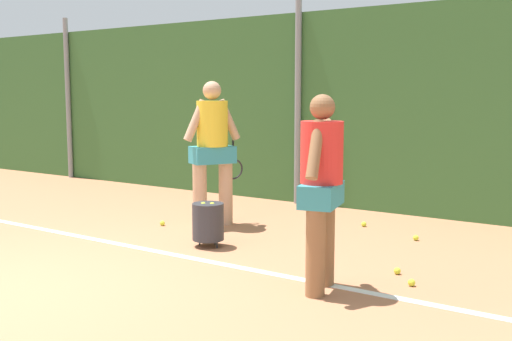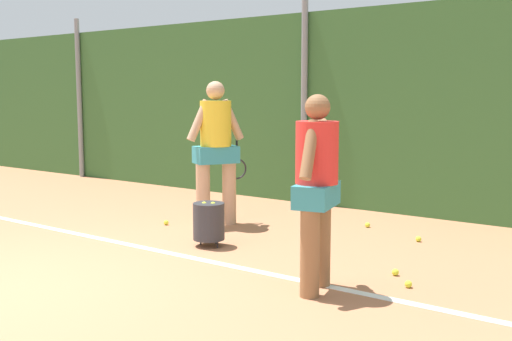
{
  "view_description": "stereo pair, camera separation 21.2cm",
  "coord_description": "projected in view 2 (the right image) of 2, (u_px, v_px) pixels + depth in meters",
  "views": [
    {
      "loc": [
        4.77,
        -2.88,
        1.73
      ],
      "look_at": [
        1.12,
        2.56,
        0.9
      ],
      "focal_mm": 42.6,
      "sensor_mm": 36.0,
      "label": 1
    },
    {
      "loc": [
        4.95,
        -2.76,
        1.73
      ],
      "look_at": [
        1.12,
        2.56,
        0.9
      ],
      "focal_mm": 42.6,
      "sensor_mm": 36.0,
      "label": 2
    }
  ],
  "objects": [
    {
      "name": "ground_plane",
      "position": [
        123.0,
        254.0,
        6.62
      ],
      "size": [
        29.08,
        29.08,
        0.0
      ],
      "primitive_type": "plane",
      "color": "#B2704C"
    },
    {
      "name": "fence_post_left",
      "position": [
        79.0,
        99.0,
        12.61
      ],
      "size": [
        0.1,
        0.1,
        3.26
      ],
      "primitive_type": "cylinder",
      "color": "gray",
      "rests_on": "ground_plane"
    },
    {
      "name": "fence_post_center",
      "position": [
        304.0,
        100.0,
        9.45
      ],
      "size": [
        0.1,
        0.1,
        3.26
      ],
      "primitive_type": "cylinder",
      "color": "gray",
      "rests_on": "ground_plane"
    },
    {
      "name": "tennis_ball_0",
      "position": [
        166.0,
        223.0,
        8.06
      ],
      "size": [
        0.07,
        0.07,
        0.07
      ],
      "primitive_type": "sphere",
      "color": "#CCDB33",
      "rests_on": "ground_plane"
    },
    {
      "name": "court_baseline_paint",
      "position": [
        144.0,
        248.0,
        6.86
      ],
      "size": [
        13.81,
        0.1,
        0.01
      ],
      "primitive_type": "cube",
      "color": "white",
      "rests_on": "ground_plane"
    },
    {
      "name": "tennis_ball_5",
      "position": [
        395.0,
        272.0,
        5.81
      ],
      "size": [
        0.07,
        0.07,
        0.07
      ],
      "primitive_type": "sphere",
      "color": "#CCDB33",
      "rests_on": "ground_plane"
    },
    {
      "name": "tennis_ball_4",
      "position": [
        418.0,
        239.0,
        7.14
      ],
      "size": [
        0.07,
        0.07,
        0.07
      ],
      "primitive_type": "sphere",
      "color": "#CCDB33",
      "rests_on": "ground_plane"
    },
    {
      "name": "tennis_ball_6",
      "position": [
        368.0,
        225.0,
        7.91
      ],
      "size": [
        0.07,
        0.07,
        0.07
      ],
      "primitive_type": "sphere",
      "color": "#CCDB33",
      "rests_on": "ground_plane"
    },
    {
      "name": "hedge_fence_backdrop",
      "position": [
        310.0,
        109.0,
        9.61
      ],
      "size": [
        18.9,
        0.25,
        2.98
      ],
      "primitive_type": "cube",
      "color": "#386633",
      "rests_on": "ground_plane"
    },
    {
      "name": "player_foreground_near",
      "position": [
        317.0,
        182.0,
        5.25
      ],
      "size": [
        0.4,
        0.71,
        1.73
      ],
      "rotation": [
        0.0,
        0.0,
        4.94
      ],
      "color": "#8C603D",
      "rests_on": "ground_plane"
    },
    {
      "name": "tennis_ball_2",
      "position": [
        314.0,
        239.0,
        7.14
      ],
      "size": [
        0.07,
        0.07,
        0.07
      ],
      "primitive_type": "sphere",
      "color": "#CCDB33",
      "rests_on": "ground_plane"
    },
    {
      "name": "player_midcourt",
      "position": [
        216.0,
        145.0,
        7.93
      ],
      "size": [
        0.55,
        0.79,
        1.89
      ],
      "rotation": [
        0.0,
        0.0,
        1.06
      ],
      "color": "tan",
      "rests_on": "ground_plane"
    },
    {
      "name": "ball_hopper",
      "position": [
        209.0,
        221.0,
        6.91
      ],
      "size": [
        0.36,
        0.36,
        0.51
      ],
      "color": "#2D2D33",
      "rests_on": "ground_plane"
    },
    {
      "name": "tennis_ball_7",
      "position": [
        408.0,
        284.0,
        5.45
      ],
      "size": [
        0.07,
        0.07,
        0.07
      ],
      "primitive_type": "sphere",
      "color": "#CCDB33",
      "rests_on": "ground_plane"
    }
  ]
}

